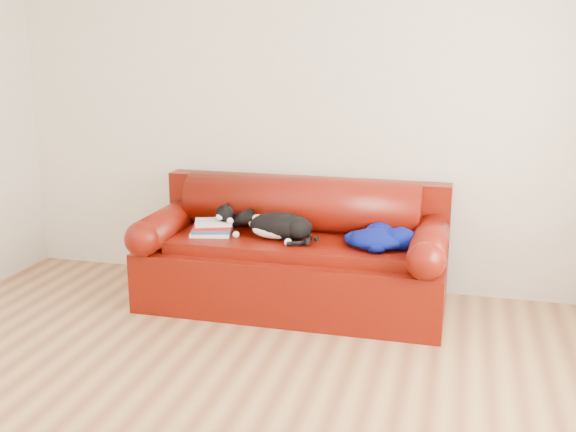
# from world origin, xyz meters

# --- Properties ---
(ground) EXTENTS (4.50, 4.50, 0.00)m
(ground) POSITION_xyz_m (0.00, 0.00, 0.00)
(ground) COLOR brown
(ground) RESTS_ON ground
(room_shell) EXTENTS (4.52, 4.02, 2.61)m
(room_shell) POSITION_xyz_m (0.12, 0.02, 1.67)
(room_shell) COLOR beige
(room_shell) RESTS_ON ground
(sofa_base) EXTENTS (2.10, 0.90, 0.50)m
(sofa_base) POSITION_xyz_m (0.08, 1.49, 0.24)
(sofa_base) COLOR #3F0602
(sofa_base) RESTS_ON ground
(sofa_back) EXTENTS (2.10, 1.01, 0.88)m
(sofa_back) POSITION_xyz_m (0.08, 1.74, 0.54)
(sofa_back) COLOR #3F0602
(sofa_back) RESTS_ON ground
(book_stack) EXTENTS (0.32, 0.27, 0.10)m
(book_stack) POSITION_xyz_m (-0.49, 1.42, 0.55)
(book_stack) COLOR silver
(book_stack) RESTS_ON sofa_base
(cat) EXTENTS (0.61, 0.36, 0.23)m
(cat) POSITION_xyz_m (-0.00, 1.43, 0.59)
(cat) COLOR black
(cat) RESTS_ON sofa_base
(blanket) EXTENTS (0.56, 0.46, 0.15)m
(blanket) POSITION_xyz_m (0.69, 1.41, 0.56)
(blanket) COLOR #020646
(blanket) RESTS_ON sofa_base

